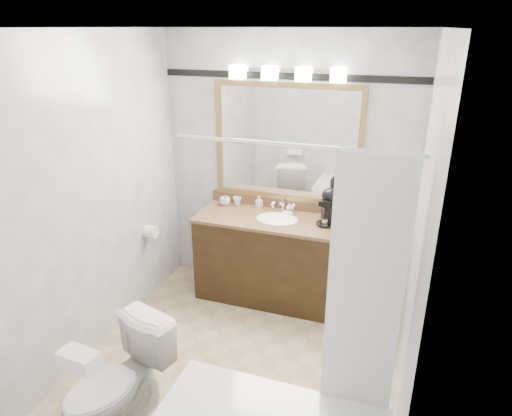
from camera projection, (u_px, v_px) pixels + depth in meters
name	position (u px, v px, depth m)	size (l,w,h in m)	color
room	(237.00, 220.00, 3.18)	(2.42, 2.62, 2.52)	tan
vanity	(276.00, 258.00, 4.37)	(1.53, 0.58, 0.97)	black
mirror	(286.00, 143.00, 4.22)	(1.40, 0.04, 1.10)	olive
vanity_light_bar	(287.00, 73.00, 3.93)	(1.02, 0.14, 0.12)	silver
accent_stripe	(289.00, 76.00, 4.00)	(2.40, 0.01, 0.06)	black
tp_roll	(151.00, 232.00, 4.32)	(0.12, 0.12, 0.11)	white
toilet	(117.00, 385.00, 2.91)	(0.42, 0.74, 0.75)	white
tissue_box	(79.00, 359.00, 2.52)	(0.22, 0.12, 0.09)	white
coffee_maker	(329.00, 205.00, 4.07)	(0.18, 0.22, 0.33)	black
cup_left	(225.00, 201.00, 4.53)	(0.10, 0.10, 0.08)	white
cup_right	(237.00, 201.00, 4.54)	(0.09, 0.09, 0.08)	white
soap_bottle_a	(259.00, 202.00, 4.47)	(0.05, 0.05, 0.12)	white
soap_bottle_b	(289.00, 207.00, 4.38)	(0.06, 0.06, 0.08)	white
soap_bar	(288.00, 214.00, 4.30)	(0.09, 0.06, 0.03)	beige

